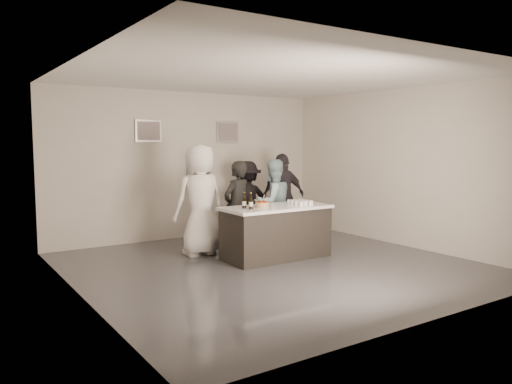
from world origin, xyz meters
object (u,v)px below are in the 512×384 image
at_px(person_guest_right, 283,196).
at_px(cake, 262,205).
at_px(beer_bottle_b, 251,201).
at_px(bar_counter, 276,232).
at_px(person_main_blue, 273,203).
at_px(beer_bottle_a, 244,201).
at_px(person_guest_left, 200,200).
at_px(person_main_black, 237,207).
at_px(person_guest_back, 247,201).

bearing_deg(person_guest_right, cake, 44.35).
relative_size(cake, person_guest_right, 0.13).
relative_size(beer_bottle_b, person_guest_right, 0.15).
bearing_deg(bar_counter, person_main_blue, 57.77).
bearing_deg(person_main_blue, cake, 45.61).
bearing_deg(beer_bottle_a, person_guest_left, 111.39).
bearing_deg(person_main_black, person_guest_left, -36.45).
xyz_separation_m(cake, person_guest_right, (1.48, 1.41, -0.06)).
relative_size(bar_counter, person_guest_right, 1.06).
xyz_separation_m(bar_counter, beer_bottle_b, (-0.58, -0.10, 0.58)).
distance_m(person_main_black, person_guest_left, 0.68).
relative_size(beer_bottle_a, person_guest_right, 0.15).
bearing_deg(person_main_black, beer_bottle_a, 50.96).
bearing_deg(beer_bottle_a, person_guest_right, 37.10).
bearing_deg(person_guest_right, bar_counter, 50.58).
bearing_deg(beer_bottle_b, person_main_blue, 40.60).
xyz_separation_m(cake, person_guest_back, (0.76, 1.64, -0.14)).
distance_m(beer_bottle_a, person_guest_right, 2.28).
xyz_separation_m(bar_counter, person_guest_left, (-0.96, 0.94, 0.52)).
distance_m(beer_bottle_a, person_guest_back, 1.95).
height_order(bar_counter, person_guest_left, person_guest_left).
bearing_deg(beer_bottle_b, person_guest_left, 110.33).
relative_size(person_main_black, person_main_blue, 1.00).
bearing_deg(person_main_blue, person_guest_right, -139.84).
xyz_separation_m(person_guest_right, person_guest_back, (-0.73, 0.23, -0.08)).
bearing_deg(person_guest_back, person_main_black, 63.88).
bearing_deg(person_main_blue, beer_bottle_b, 40.43).
height_order(beer_bottle_b, person_guest_left, person_guest_left).
distance_m(person_main_blue, person_guest_right, 0.87).
distance_m(person_main_blue, person_guest_back, 0.80).
bearing_deg(person_main_black, beer_bottle_b, 56.87).
distance_m(person_main_black, person_main_blue, 0.89).
distance_m(bar_counter, cake, 0.56).
relative_size(beer_bottle_a, beer_bottle_b, 1.00).
height_order(person_guest_left, person_guest_right, person_guest_left).
relative_size(bar_counter, cake, 8.10).
bearing_deg(person_main_blue, beer_bottle_a, 34.95).
height_order(beer_bottle_b, person_guest_right, person_guest_right).
xyz_separation_m(person_main_blue, person_guest_right, (0.66, 0.56, 0.05)).
height_order(bar_counter, beer_bottle_a, beer_bottle_a).
relative_size(person_main_black, person_guest_right, 0.94).
relative_size(bar_counter, beer_bottle_b, 7.15).
height_order(cake, person_guest_back, person_guest_back).
bearing_deg(cake, person_main_blue, 45.78).
xyz_separation_m(beer_bottle_b, person_guest_back, (1.05, 1.75, -0.23)).
bearing_deg(beer_bottle_b, cake, 20.80).
distance_m(beer_bottle_a, person_main_blue, 1.42).
bearing_deg(person_guest_back, person_guest_left, 41.35).
bearing_deg(person_guest_right, person_main_black, 25.27).
distance_m(bar_counter, beer_bottle_a, 0.85).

